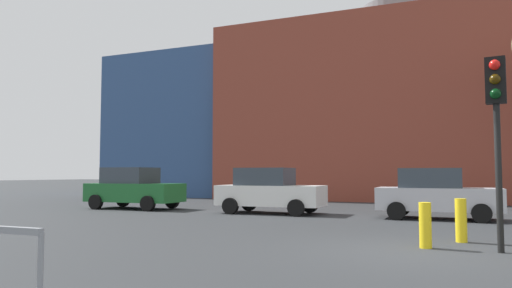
{
  "coord_description": "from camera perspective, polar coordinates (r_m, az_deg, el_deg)",
  "views": [
    {
      "loc": [
        0.71,
        -9.56,
        1.48
      ],
      "look_at": [
        -6.95,
        8.92,
        2.77
      ],
      "focal_mm": 33.16,
      "sensor_mm": 36.0,
      "label": 1
    }
  ],
  "objects": [
    {
      "name": "traffic_light_island",
      "position": [
        10.21,
        27.0,
        3.9
      ],
      "size": [
        0.39,
        0.38,
        3.74
      ],
      "rotation": [
        0.0,
        0.0,
        -1.71
      ],
      "color": "black",
      "rests_on": "ground_plane"
    },
    {
      "name": "building_backdrop",
      "position": [
        32.05,
        16.48,
        3.01
      ],
      "size": [
        38.32,
        12.66,
        12.5
      ],
      "color": "brown",
      "rests_on": "ground_plane"
    },
    {
      "name": "parked_car_0",
      "position": [
        21.09,
        -14.55,
        -5.19
      ],
      "size": [
        4.09,
        2.01,
        1.77
      ],
      "color": "#1E662D",
      "rests_on": "ground_plane"
    },
    {
      "name": "bollard_yellow_2",
      "position": [
        10.24,
        19.74,
        -9.2
      ],
      "size": [
        0.24,
        0.24,
        0.92
      ],
      "primitive_type": "cylinder",
      "color": "yellow",
      "rests_on": "ground_plane"
    },
    {
      "name": "parked_car_1",
      "position": [
        18.04,
        1.61,
        -5.65
      ],
      "size": [
        3.98,
        1.96,
        1.73
      ],
      "color": "white",
      "rests_on": "ground_plane"
    },
    {
      "name": "bollard_yellow_0",
      "position": [
        11.4,
        23.49,
        -8.44
      ],
      "size": [
        0.24,
        0.24,
        0.95
      ],
      "primitive_type": "cylinder",
      "color": "yellow",
      "rests_on": "ground_plane"
    },
    {
      "name": "ground_plane",
      "position": [
        9.7,
        18.5,
        -12.28
      ],
      "size": [
        200.0,
        200.0,
        0.0
      ],
      "primitive_type": "plane",
      "color": "#2D3033"
    },
    {
      "name": "parked_car_2",
      "position": [
        16.86,
        20.89,
        -5.62
      ],
      "size": [
        3.89,
        1.91,
        1.68
      ],
      "color": "silver",
      "rests_on": "ground_plane"
    }
  ]
}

